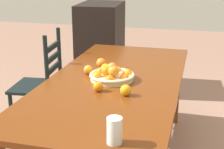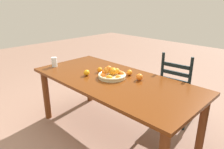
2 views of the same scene
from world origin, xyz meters
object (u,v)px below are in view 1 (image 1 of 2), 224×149
at_px(fruit_bowl, 112,75).
at_px(orange_loose_3, 101,63).
at_px(dining_table, 115,92).
at_px(orange_loose_1, 88,70).
at_px(cabinet, 101,46).
at_px(orange_loose_0, 126,90).
at_px(orange_loose_2, 98,87).
at_px(chair_near_window, 41,86).
at_px(drinking_glass, 115,131).

distance_m(fruit_bowl, orange_loose_3, 0.32).
distance_m(dining_table, orange_loose_1, 0.26).
height_order(cabinet, orange_loose_0, cabinet).
xyz_separation_m(cabinet, orange_loose_1, (-1.70, -0.41, 0.23)).
distance_m(cabinet, orange_loose_0, 2.21).
distance_m(fruit_bowl, orange_loose_2, 0.24).
xyz_separation_m(chair_near_window, orange_loose_3, (-0.16, -0.63, 0.31)).
bearing_deg(fruit_bowl, orange_loose_3, 30.15).
bearing_deg(dining_table, chair_near_window, 63.53).
xyz_separation_m(orange_loose_2, drinking_glass, (-0.61, -0.27, 0.03)).
height_order(orange_loose_2, drinking_glass, drinking_glass).
bearing_deg(fruit_bowl, chair_near_window, 61.05).
bearing_deg(cabinet, chair_near_window, 168.68).
distance_m(cabinet, fruit_bowl, 1.91).
bearing_deg(orange_loose_0, dining_table, 26.30).
bearing_deg(cabinet, drinking_glass, -166.21).
distance_m(orange_loose_3, drinking_glass, 1.19).
relative_size(dining_table, cabinet, 1.88).
distance_m(chair_near_window, orange_loose_2, 1.06).
relative_size(chair_near_window, drinking_glass, 7.60).
height_order(orange_loose_1, drinking_glass, drinking_glass).
height_order(chair_near_window, cabinet, cabinet).
bearing_deg(orange_loose_3, orange_loose_0, -149.11).
relative_size(dining_table, fruit_bowl, 6.23).
bearing_deg(drinking_glass, orange_loose_2, 23.65).
bearing_deg(orange_loose_3, dining_table, -143.94).
relative_size(orange_loose_1, drinking_glass, 0.52).
bearing_deg(drinking_glass, orange_loose_3, 19.63).
distance_m(dining_table, orange_loose_2, 0.31).
relative_size(dining_table, orange_loose_3, 26.67).
relative_size(orange_loose_1, orange_loose_2, 1.02).
relative_size(fruit_bowl, orange_loose_1, 4.86).
relative_size(fruit_bowl, drinking_glass, 2.53).
distance_m(dining_table, orange_loose_0, 0.36).
distance_m(cabinet, orange_loose_1, 1.77).
height_order(dining_table, orange_loose_3, orange_loose_3).
bearing_deg(orange_loose_3, cabinet, 16.91).
xyz_separation_m(fruit_bowl, orange_loose_3, (0.28, 0.16, -0.00)).
bearing_deg(orange_loose_1, orange_loose_0, -133.72).
bearing_deg(chair_near_window, drinking_glass, 32.55).
distance_m(orange_loose_2, orange_loose_3, 0.53).
distance_m(dining_table, orange_loose_3, 0.33).
bearing_deg(orange_loose_1, dining_table, -103.79).
bearing_deg(cabinet, orange_loose_1, -170.62).
height_order(dining_table, orange_loose_1, orange_loose_1).
distance_m(dining_table, drinking_glass, 0.93).
distance_m(chair_near_window, orange_loose_1, 0.74).
bearing_deg(orange_loose_2, dining_table, -8.44).
bearing_deg(fruit_bowl, orange_loose_0, -148.34).
height_order(orange_loose_0, drinking_glass, drinking_glass).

